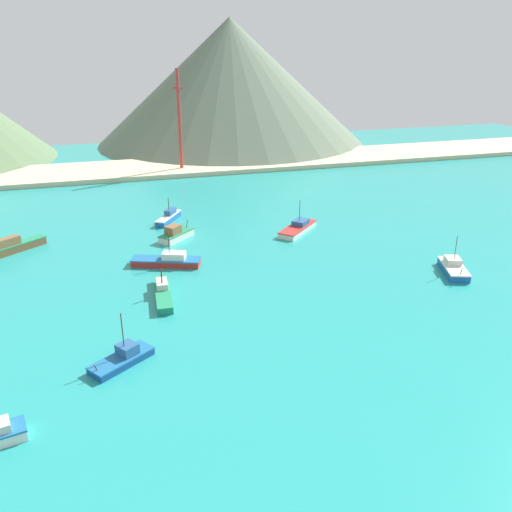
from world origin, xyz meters
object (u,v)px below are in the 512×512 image
(fishing_boat_1, at_px, (169,217))
(fishing_boat_3, at_px, (453,268))
(fishing_boat_6, at_px, (176,234))
(radio_tower, at_px, (179,121))
(fishing_boat_5, at_px, (163,292))
(fishing_boat_9, at_px, (15,246))
(fishing_boat_8, at_px, (298,228))
(fishing_boat_7, at_px, (167,261))
(fishing_boat_11, at_px, (123,358))

(fishing_boat_1, distance_m, fishing_boat_3, 54.69)
(fishing_boat_6, relative_size, radio_tower, 0.27)
(fishing_boat_5, xyz_separation_m, radio_tower, (14.72, 75.28, 13.10))
(fishing_boat_5, relative_size, radio_tower, 0.42)
(fishing_boat_9, bearing_deg, fishing_boat_8, -4.54)
(fishing_boat_6, xyz_separation_m, radio_tower, (9.48, 52.51, 12.76))
(fishing_boat_5, distance_m, fishing_boat_7, 11.40)
(fishing_boat_9, xyz_separation_m, radio_tower, (36.93, 50.69, 12.76))
(fishing_boat_1, bearing_deg, fishing_boat_3, -44.16)
(fishing_boat_7, xyz_separation_m, fishing_boat_9, (-24.39, 13.40, 0.21))
(fishing_boat_6, bearing_deg, fishing_boat_11, -106.95)
(fishing_boat_9, bearing_deg, fishing_boat_1, 18.32)
(fishing_boat_6, distance_m, fishing_boat_9, 27.51)
(fishing_boat_1, distance_m, fishing_boat_6, 11.00)
(fishing_boat_11, height_order, radio_tower, radio_tower)
(fishing_boat_7, bearing_deg, fishing_boat_1, 81.65)
(fishing_boat_1, relative_size, fishing_boat_3, 0.98)
(fishing_boat_1, distance_m, fishing_boat_9, 29.18)
(fishing_boat_11, bearing_deg, fishing_boat_8, 46.31)
(radio_tower, bearing_deg, fishing_boat_5, -101.07)
(fishing_boat_1, bearing_deg, fishing_boat_6, -91.29)
(fishing_boat_1, xyz_separation_m, fishing_boat_5, (-5.49, -33.76, -0.16))
(fishing_boat_1, relative_size, fishing_boat_9, 0.86)
(fishing_boat_5, xyz_separation_m, fishing_boat_9, (-22.21, 24.58, 0.35))
(fishing_boat_3, xyz_separation_m, fishing_boat_7, (-42.55, 15.53, 0.00))
(fishing_boat_8, height_order, fishing_boat_9, fishing_boat_8)
(fishing_boat_7, bearing_deg, fishing_boat_9, 151.22)
(fishing_boat_7, bearing_deg, fishing_boat_5, -101.00)
(fishing_boat_1, distance_m, radio_tower, 44.46)
(fishing_boat_8, distance_m, radio_tower, 57.82)
(fishing_boat_1, height_order, fishing_boat_9, fishing_boat_1)
(fishing_boat_3, height_order, fishing_boat_9, fishing_boat_3)
(fishing_boat_7, bearing_deg, fishing_boat_11, -107.84)
(fishing_boat_6, height_order, fishing_boat_11, fishing_boat_11)
(fishing_boat_6, bearing_deg, fishing_boat_7, -104.84)
(fishing_boat_1, height_order, fishing_boat_11, fishing_boat_11)
(fishing_boat_5, relative_size, fishing_boat_8, 1.15)
(fishing_boat_1, bearing_deg, fishing_boat_5, -99.24)
(fishing_boat_1, height_order, fishing_boat_6, fishing_boat_1)
(fishing_boat_3, bearing_deg, fishing_boat_8, 123.56)
(fishing_boat_1, height_order, fishing_boat_5, fishing_boat_1)
(fishing_boat_5, height_order, fishing_boat_9, fishing_boat_5)
(fishing_boat_5, height_order, fishing_boat_11, fishing_boat_11)
(fishing_boat_3, xyz_separation_m, fishing_boat_11, (-51.21, -11.36, -0.12))
(fishing_boat_11, bearing_deg, fishing_boat_6, 73.05)
(fishing_boat_8, bearing_deg, fishing_boat_11, -133.69)
(fishing_boat_5, distance_m, fishing_boat_9, 33.13)
(fishing_boat_3, bearing_deg, fishing_boat_6, 145.52)
(fishing_boat_3, distance_m, fishing_boat_7, 45.29)
(fishing_boat_5, bearing_deg, fishing_boat_6, 77.03)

